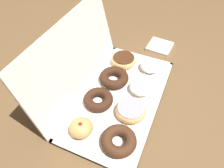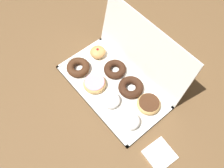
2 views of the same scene
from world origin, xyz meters
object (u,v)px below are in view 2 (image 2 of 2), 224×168
Objects in this scene: donut_box at (112,87)px; napkin_stack at (160,155)px; pink_frosted_donut_1 at (95,83)px; powdered_filled_donut_3 at (130,121)px; chocolate_cake_ring_donut_0 at (78,67)px; powdered_filled_donut_2 at (111,100)px; chocolate_cake_ring_donut_6 at (131,87)px; jelly_filled_donut_4 at (98,52)px; chocolate_frosted_donut_7 at (149,104)px; chocolate_cake_ring_donut_5 at (115,69)px.

donut_box is 4.85× the size of napkin_stack.
pink_frosted_donut_1 is 1.31× the size of powdered_filled_donut_3.
chocolate_cake_ring_donut_0 is 0.39m from powdered_filled_donut_3.
powdered_filled_donut_2 is 0.79× the size of napkin_stack.
napkin_stack is (0.57, 0.01, -0.02)m from chocolate_cake_ring_donut_0.
pink_frosted_donut_1 is 0.12m from powdered_filled_donut_2.
chocolate_cake_ring_donut_0 and chocolate_cake_ring_donut_6 have the same top height.
chocolate_cake_ring_donut_0 is at bearing -178.35° from powdered_filled_donut_2.
jelly_filled_donut_4 is (-0.20, 0.07, 0.03)m from donut_box.
jelly_filled_donut_4 is at bearing 161.23° from donut_box.
chocolate_cake_ring_donut_6 is at bearing 40.24° from donut_box.
donut_box is 4.94× the size of chocolate_frosted_donut_7.
chocolate_cake_ring_donut_5 reaches higher than donut_box.
chocolate_cake_ring_donut_6 is 1.08× the size of napkin_stack.
chocolate_cake_ring_donut_6 is at bearing -178.21° from chocolate_frosted_donut_7.
donut_box is 6.65× the size of jelly_filled_donut_4.
chocolate_cake_ring_donut_0 reaches higher than chocolate_cake_ring_donut_5.
powdered_filled_donut_3 is at bearing -179.91° from napkin_stack.
napkin_stack is at bearing -8.77° from donut_box.
powdered_filled_donut_3 reaches higher than chocolate_frosted_donut_7.
chocolate_cake_ring_donut_5 is (0.14, 0.00, -0.01)m from jelly_filled_donut_4.
donut_box is 4.84× the size of chocolate_cake_ring_donut_5.
donut_box is 0.20m from chocolate_frosted_donut_7.
powdered_filled_donut_2 reaches higher than chocolate_cake_ring_donut_0.
jelly_filled_donut_4 is at bearing -179.37° from chocolate_cake_ring_donut_5.
powdered_filled_donut_3 is at bearing 0.33° from powdered_filled_donut_2.
chocolate_cake_ring_donut_0 is at bearing -179.18° from napkin_stack.
jelly_filled_donut_4 is at bearing 136.86° from pink_frosted_donut_1.
chocolate_cake_ring_donut_5 is (-0.00, 0.13, -0.00)m from pink_frosted_donut_1.
powdered_filled_donut_3 is (0.39, 0.01, 0.00)m from chocolate_cake_ring_donut_0.
chocolate_frosted_donut_7 is at bearing 26.62° from pink_frosted_donut_1.
chocolate_cake_ring_donut_6 is at bearing 43.09° from pink_frosted_donut_1.
chocolate_frosted_donut_7 is at bearing 148.01° from napkin_stack.
pink_frosted_donut_1 is 0.28m from chocolate_frosted_donut_7.
powdered_filled_donut_3 is 0.41m from jelly_filled_donut_4.
napkin_stack is at bearing -12.25° from jelly_filled_donut_4.
donut_box is at bearing -139.76° from chocolate_cake_ring_donut_6.
chocolate_cake_ring_donut_0 is 0.13m from pink_frosted_donut_1.
powdered_filled_donut_2 is 0.80× the size of chocolate_frosted_donut_7.
chocolate_cake_ring_donut_6 is (0.07, 0.06, 0.02)m from donut_box.
chocolate_frosted_donut_7 reaches higher than chocolate_cake_ring_donut_5.
napkin_stack is (0.44, -0.13, -0.02)m from chocolate_cake_ring_donut_5.
pink_frosted_donut_1 is 0.18m from chocolate_cake_ring_donut_6.
donut_box is 6.37× the size of powdered_filled_donut_3.
chocolate_cake_ring_donut_0 is 1.37× the size of powdered_filled_donut_3.
powdered_filled_donut_3 is at bearing -86.05° from chocolate_frosted_donut_7.
napkin_stack is at bearing -16.03° from chocolate_cake_ring_donut_5.
powdered_filled_donut_2 is 0.73× the size of chocolate_cake_ring_donut_6.
napkin_stack is (0.38, -0.06, 0.00)m from donut_box.
napkin_stack is (0.44, 0.00, -0.02)m from pink_frosted_donut_1.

